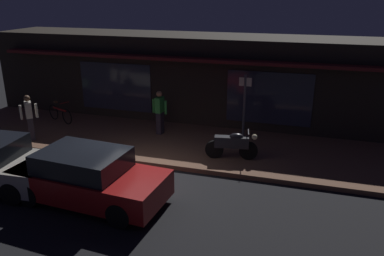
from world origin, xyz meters
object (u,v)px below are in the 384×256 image
(sign_post, at_px, (244,104))
(person_photographer, at_px, (29,117))
(motorcycle, at_px, (233,144))
(bicycle_parked, at_px, (60,114))
(person_bystander, at_px, (160,112))
(parked_car_far, at_px, (88,177))

(sign_post, bearing_deg, person_photographer, -162.93)
(motorcycle, bearing_deg, bicycle_parked, 167.77)
(motorcycle, bearing_deg, person_bystander, 153.68)
(person_photographer, xyz_separation_m, sign_post, (7.43, 2.28, 0.48))
(bicycle_parked, height_order, person_photographer, person_photographer)
(bicycle_parked, height_order, person_bystander, person_bystander)
(bicycle_parked, relative_size, person_photographer, 0.92)
(person_photographer, distance_m, person_bystander, 4.71)
(sign_post, bearing_deg, person_bystander, -174.05)
(parked_car_far, bearing_deg, person_bystander, 89.42)
(person_bystander, bearing_deg, bicycle_parked, 178.60)
(sign_post, bearing_deg, motorcycle, -90.81)
(person_photographer, bearing_deg, parked_car_far, -36.34)
(person_bystander, distance_m, sign_post, 3.19)
(person_bystander, bearing_deg, parked_car_far, -90.58)
(bicycle_parked, relative_size, parked_car_far, 0.37)
(motorcycle, xyz_separation_m, parked_car_far, (-3.16, -3.53, 0.06))
(bicycle_parked, bearing_deg, parked_car_far, -49.36)
(person_bystander, height_order, parked_car_far, person_bystander)
(motorcycle, distance_m, sign_post, 2.06)
(motorcycle, relative_size, parked_car_far, 0.40)
(motorcycle, xyz_separation_m, sign_post, (0.03, 1.87, 0.86))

